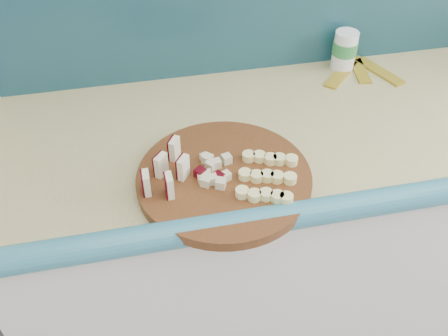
% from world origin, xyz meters
% --- Properties ---
extents(kitchen_counter, '(2.20, 0.63, 0.91)m').
position_xyz_m(kitchen_counter, '(0.10, 1.50, 0.46)').
color(kitchen_counter, white).
rests_on(kitchen_counter, ground).
extents(cutting_board, '(0.50, 0.50, 0.02)m').
position_xyz_m(cutting_board, '(-0.47, 1.33, 0.92)').
color(cutting_board, '#4B2A10').
rests_on(cutting_board, kitchen_counter).
extents(apple_wedges, '(0.11, 0.15, 0.05)m').
position_xyz_m(apple_wedges, '(-0.60, 1.34, 0.96)').
color(apple_wedges, '#F4EAC3').
rests_on(apple_wedges, cutting_board).
extents(apple_chunks, '(0.07, 0.07, 0.02)m').
position_xyz_m(apple_chunks, '(-0.50, 1.34, 0.94)').
color(apple_chunks, '#EDE7BE').
rests_on(apple_chunks, cutting_board).
extents(banana_slices, '(0.16, 0.17, 0.02)m').
position_xyz_m(banana_slices, '(-0.38, 1.29, 0.94)').
color(banana_slices, '#F6EC96').
rests_on(banana_slices, cutting_board).
extents(canister, '(0.07, 0.07, 0.11)m').
position_xyz_m(canister, '(-0.04, 1.73, 0.97)').
color(canister, white).
rests_on(canister, kitchen_counter).
extents(banana_peel, '(0.23, 0.20, 0.01)m').
position_xyz_m(banana_peel, '(0.01, 1.70, 0.91)').
color(banana_peel, gold).
rests_on(banana_peel, kitchen_counter).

